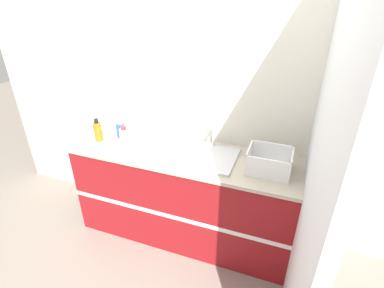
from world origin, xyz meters
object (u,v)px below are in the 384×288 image
bottle_amber (98,131)px  dish_rack (269,163)px  sink (208,156)px  paper_towel_roll (157,139)px  bottle_white_spray (124,135)px  bottle_blue (121,130)px

bottle_amber → dish_rack: bearing=1.4°
sink → bottle_amber: 1.04m
paper_towel_roll → dish_rack: (0.93, 0.04, -0.06)m
sink → dish_rack: 0.50m
sink → bottle_white_spray: bearing=179.0°
bottle_amber → bottle_white_spray: bearing=16.7°
dish_rack → bottle_white_spray: bearing=178.5°
sink → bottle_blue: 0.89m
paper_towel_roll → bottle_amber: size_ratio=1.14×
paper_towel_roll → bottle_amber: bearing=179.2°
sink → dish_rack: size_ratio=1.42×
paper_towel_roll → bottle_blue: paper_towel_roll is taller
dish_rack → bottle_blue: 1.39m
bottle_amber → sink: bearing=3.1°
sink → paper_towel_roll: sink is taller
paper_towel_roll → bottle_blue: bearing=162.5°
bottle_amber → bottle_white_spray: (0.23, 0.07, -0.03)m
bottle_blue → bottle_amber: size_ratio=0.78×
paper_towel_roll → dish_rack: size_ratio=0.74×
bottle_amber → bottle_white_spray: bottle_amber is taller
dish_rack → bottle_white_spray: 1.31m
bottle_blue → bottle_amber: bearing=-139.4°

